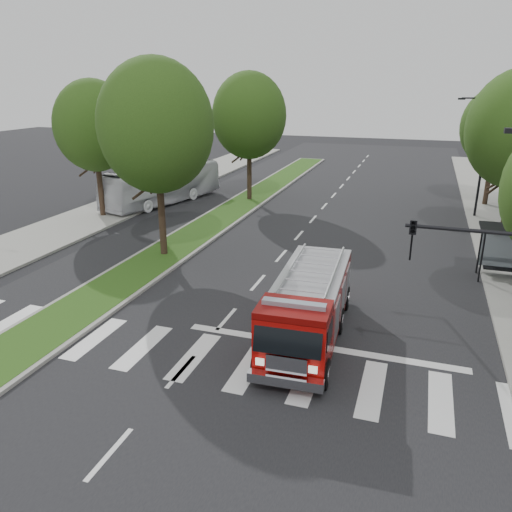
{
  "coord_description": "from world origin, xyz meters",
  "views": [
    {
      "loc": [
        6.78,
        -16.55,
        8.92
      ],
      "look_at": [
        0.34,
        2.7,
        1.8
      ],
      "focal_mm": 35.0,
      "sensor_mm": 36.0,
      "label": 1
    }
  ],
  "objects": [
    {
      "name": "sidewalk_left",
      "position": [
        -14.5,
        10.0,
        0.07
      ],
      "size": [
        5.0,
        80.0,
        0.15
      ],
      "primitive_type": "cube",
      "color": "gray",
      "rests_on": "ground"
    },
    {
      "name": "tree_median_near",
      "position": [
        -6.0,
        6.0,
        6.81
      ],
      "size": [
        5.8,
        5.8,
        10.16
      ],
      "color": "black",
      "rests_on": "ground"
    },
    {
      "name": "streetlight_right_far",
      "position": [
        10.35,
        20.0,
        4.48
      ],
      "size": [
        2.11,
        0.2,
        8.0
      ],
      "color": "black",
      "rests_on": "ground"
    },
    {
      "name": "median",
      "position": [
        -6.0,
        18.0,
        0.08
      ],
      "size": [
        3.0,
        50.0,
        0.15
      ],
      "color": "gray",
      "rests_on": "ground"
    },
    {
      "name": "ground",
      "position": [
        0.0,
        0.0,
        0.0
      ],
      "size": [
        140.0,
        140.0,
        0.0
      ],
      "primitive_type": "plane",
      "color": "black",
      "rests_on": "ground"
    },
    {
      "name": "tree_right_far",
      "position": [
        11.5,
        24.0,
        5.84
      ],
      "size": [
        5.0,
        5.0,
        8.73
      ],
      "color": "black",
      "rests_on": "ground"
    },
    {
      "name": "tree_median_far",
      "position": [
        -6.0,
        20.0,
        6.49
      ],
      "size": [
        5.6,
        5.6,
        9.72
      ],
      "color": "black",
      "rests_on": "ground"
    },
    {
      "name": "city_bus",
      "position": [
        -12.0,
        17.1,
        1.5
      ],
      "size": [
        5.31,
        11.09,
        3.01
      ],
      "primitive_type": "imported",
      "rotation": [
        0.0,
        0.0,
        -0.27
      ],
      "color": "silver",
      "rests_on": "ground"
    },
    {
      "name": "tree_left_mid",
      "position": [
        -14.0,
        12.0,
        6.16
      ],
      "size": [
        5.2,
        5.2,
        9.16
      ],
      "color": "black",
      "rests_on": "ground"
    },
    {
      "name": "fire_engine",
      "position": [
        3.39,
        -0.5,
        1.27
      ],
      "size": [
        2.66,
        7.75,
        2.65
      ],
      "rotation": [
        0.0,
        0.0,
        0.05
      ],
      "color": "#680705",
      "rests_on": "ground"
    }
  ]
}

